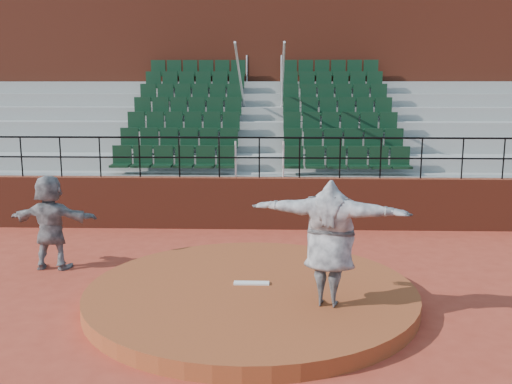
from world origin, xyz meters
TOP-DOWN VIEW (x-y plane):
  - ground at (0.00, 0.00)m, footprint 90.00×90.00m
  - pitchers_mound at (0.00, 0.00)m, footprint 5.50×5.50m
  - pitching_rubber at (0.00, 0.15)m, footprint 0.60×0.15m
  - boundary_wall at (0.00, 5.00)m, footprint 24.00×0.30m
  - wall_railing at (0.00, 5.00)m, footprint 24.04×0.05m
  - seating_deck at (0.00, 8.65)m, footprint 24.00×5.97m
  - press_box_facade at (0.00, 12.60)m, footprint 24.00×3.00m
  - pitcher at (1.22, -0.72)m, footprint 2.48×1.26m
  - fielder at (-3.99, 1.63)m, footprint 1.77×0.66m

SIDE VIEW (x-z plane):
  - ground at x=0.00m, z-range 0.00..0.00m
  - pitchers_mound at x=0.00m, z-range 0.00..0.25m
  - pitching_rubber at x=0.00m, z-range 0.25..0.28m
  - boundary_wall at x=0.00m, z-range 0.00..1.30m
  - fielder at x=-3.99m, z-range 0.00..1.88m
  - pitcher at x=1.22m, z-range 0.25..2.19m
  - seating_deck at x=0.00m, z-range -0.87..3.76m
  - wall_railing at x=0.00m, z-range 1.52..2.54m
  - press_box_facade at x=0.00m, z-range 0.00..7.10m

